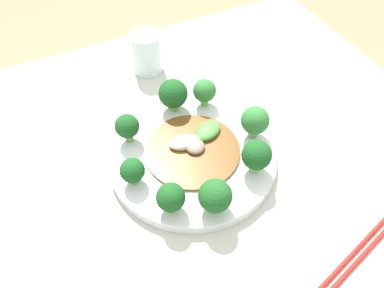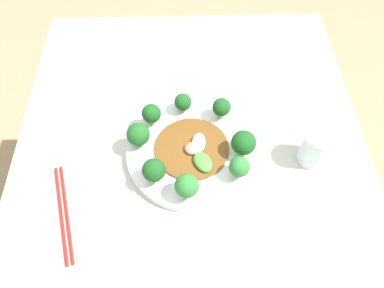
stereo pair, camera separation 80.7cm
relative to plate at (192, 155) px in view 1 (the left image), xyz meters
name	(u,v)px [view 1 (the left image)]	position (x,y,z in m)	size (l,w,h in m)	color
table	(189,248)	(-0.01, 0.00, -0.40)	(1.06, 0.87, 0.77)	#B7BCAD
plate	(192,155)	(0.00, 0.00, 0.00)	(0.31, 0.31, 0.02)	silver
broccoli_northwest	(127,127)	(-0.10, 0.08, 0.05)	(0.05, 0.05, 0.06)	#70A356
broccoli_east	(255,121)	(0.12, -0.01, 0.05)	(0.05, 0.05, 0.07)	#70A356
broccoli_southeast	(256,156)	(0.08, -0.09, 0.05)	(0.05, 0.05, 0.07)	#89B76B
broccoli_southwest	(171,198)	(-0.08, -0.10, 0.05)	(0.05, 0.05, 0.06)	#89B76B
broccoli_west	(132,171)	(-0.12, -0.02, 0.04)	(0.04, 0.04, 0.05)	#70A356
broccoli_northeast	(205,91)	(0.08, 0.10, 0.05)	(0.05, 0.05, 0.06)	#7AAD5B
broccoli_south	(215,196)	(-0.02, -0.12, 0.05)	(0.05, 0.05, 0.07)	#70A356
broccoli_north	(173,94)	(0.01, 0.12, 0.05)	(0.06, 0.06, 0.07)	#7AAD5B
stirfry_center	(193,146)	(0.01, 0.01, 0.02)	(0.18, 0.18, 0.02)	brown
drinking_glass	(146,53)	(0.02, 0.29, 0.04)	(0.07, 0.07, 0.09)	silver
chopsticks	(356,257)	(0.15, -0.29, -0.01)	(0.24, 0.08, 0.01)	red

